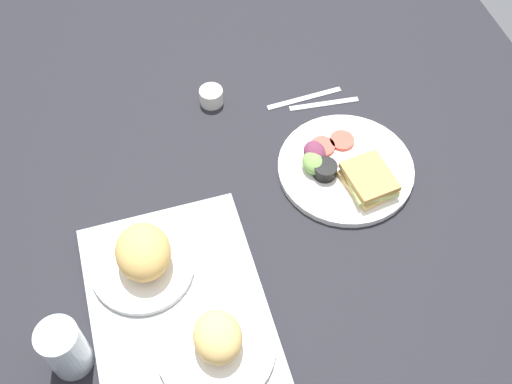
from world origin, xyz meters
TOP-DOWN VIEW (x-y plane):
  - ground_plane at (0.00, 0.00)cm, footprint 190.00×150.00cm
  - serving_tray at (-17.99, 23.96)cm, footprint 45.50×33.68cm
  - bread_plate_near at (-27.80, 18.66)cm, footprint 21.82×21.82cm
  - bread_plate_far at (-7.73, 28.39)cm, footprint 20.41×20.41cm
  - plate_with_salad at (4.26, -18.08)cm, footprint 30.14×30.14cm
  - drinking_glass at (-22.43, 44.56)cm, footprint 7.58×7.58cm
  - espresso_cup at (32.92, 5.44)cm, footprint 5.60×5.60cm
  - fork at (24.91, -20.48)cm, footprint 2.80×17.06cm
  - knife at (27.91, -16.48)cm, footprint 2.65×19.05cm

SIDE VIEW (x-z plane):
  - ground_plane at x=0.00cm, z-range -3.00..0.00cm
  - fork at x=24.91cm, z-range 0.00..0.50cm
  - knife at x=27.91cm, z-range 0.00..0.50cm
  - serving_tray at x=-17.99cm, z-range 0.00..1.60cm
  - plate_with_salad at x=4.26cm, z-range -1.06..4.34cm
  - espresso_cup at x=32.92cm, z-range 0.00..4.00cm
  - bread_plate_near at x=-27.80cm, z-range 0.14..8.47cm
  - bread_plate_far at x=-7.73cm, z-range 0.60..10.39cm
  - drinking_glass at x=-22.43cm, z-range 0.00..12.78cm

